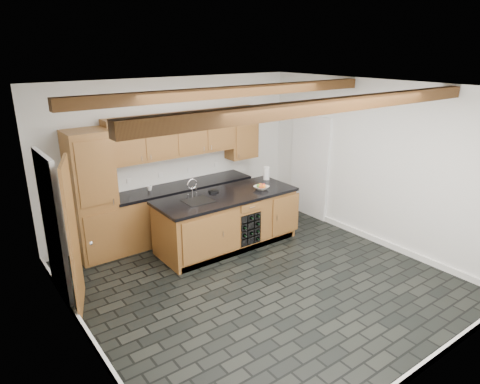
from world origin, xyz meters
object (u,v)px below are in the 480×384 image
object	(u,v)px
kitchen_scale	(214,191)
paper_towel	(266,173)
fruit_bowl	(261,188)
island	(227,220)

from	to	relation	value
kitchen_scale	paper_towel	world-z (taller)	paper_towel
fruit_bowl	paper_towel	xyz separation A→B (m)	(0.45, 0.40, 0.09)
kitchen_scale	fruit_bowl	distance (m)	0.84
fruit_bowl	paper_towel	size ratio (longest dim) A/B	1.03
island	paper_towel	distance (m)	1.26
kitchen_scale	paper_towel	bearing A→B (deg)	4.88
fruit_bowl	paper_towel	distance (m)	0.61
island	paper_towel	bearing A→B (deg)	14.12
kitchen_scale	fruit_bowl	world-z (taller)	fruit_bowl
paper_towel	kitchen_scale	bearing A→B (deg)	-178.35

